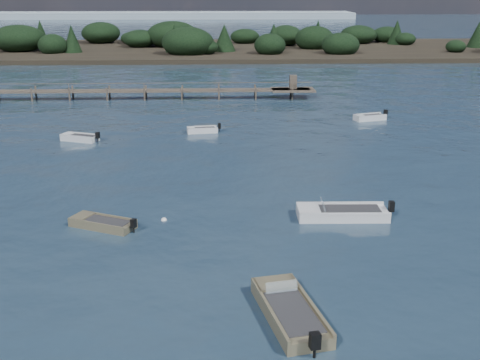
{
  "coord_description": "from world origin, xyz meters",
  "views": [
    {
      "loc": [
        -4.9,
        -21.78,
        12.61
      ],
      "look_at": [
        -3.51,
        14.0,
        1.0
      ],
      "focal_mm": 45.0,
      "sensor_mm": 36.0,
      "label": 1
    }
  ],
  "objects_px": {
    "tender_far_grey_b": "(370,118)",
    "tender_far_white": "(202,131)",
    "dinghy_mid_grey": "(103,225)",
    "dinghy_mid_white_a": "(342,215)",
    "dinghy_near_olive": "(290,314)",
    "jetty": "(71,91)",
    "tender_far_grey": "(80,139)"
  },
  "relations": [
    {
      "from": "dinghy_near_olive",
      "to": "tender_far_white",
      "type": "xyz_separation_m",
      "value": [
        -4.12,
        31.88,
        -0.03
      ]
    },
    {
      "from": "jetty",
      "to": "dinghy_mid_grey",
      "type": "bearing_deg",
      "value": -74.91
    },
    {
      "from": "tender_far_grey",
      "to": "tender_far_white",
      "type": "bearing_deg",
      "value": 14.0
    },
    {
      "from": "tender_far_grey_b",
      "to": "jetty",
      "type": "height_order",
      "value": "jetty"
    },
    {
      "from": "dinghy_mid_grey",
      "to": "tender_far_white",
      "type": "relative_size",
      "value": 1.26
    },
    {
      "from": "tender_far_grey_b",
      "to": "tender_far_white",
      "type": "distance_m",
      "value": 16.99
    },
    {
      "from": "dinghy_mid_grey",
      "to": "dinghy_mid_white_a",
      "type": "distance_m",
      "value": 13.41
    },
    {
      "from": "dinghy_near_olive",
      "to": "dinghy_mid_grey",
      "type": "xyz_separation_m",
      "value": [
        -9.12,
        9.8,
        -0.04
      ]
    },
    {
      "from": "dinghy_near_olive",
      "to": "tender_far_grey",
      "type": "xyz_separation_m",
      "value": [
        -14.51,
        29.29,
        -0.02
      ]
    },
    {
      "from": "dinghy_near_olive",
      "to": "dinghy_mid_grey",
      "type": "bearing_deg",
      "value": 132.93
    },
    {
      "from": "dinghy_near_olive",
      "to": "tender_far_grey_b",
      "type": "xyz_separation_m",
      "value": [
        12.22,
        36.5,
        -0.0
      ]
    },
    {
      "from": "dinghy_near_olive",
      "to": "jetty",
      "type": "height_order",
      "value": "jetty"
    },
    {
      "from": "tender_far_white",
      "to": "jetty",
      "type": "xyz_separation_m",
      "value": [
        -15.51,
        16.91,
        0.84
      ]
    },
    {
      "from": "tender_far_white",
      "to": "tender_far_grey",
      "type": "xyz_separation_m",
      "value": [
        -10.38,
        -2.59,
        0.01
      ]
    },
    {
      "from": "dinghy_mid_grey",
      "to": "dinghy_mid_white_a",
      "type": "relative_size",
      "value": 0.71
    },
    {
      "from": "tender_far_grey",
      "to": "dinghy_mid_grey",
      "type": "bearing_deg",
      "value": -74.55
    },
    {
      "from": "dinghy_mid_white_a",
      "to": "jetty",
      "type": "height_order",
      "value": "jetty"
    },
    {
      "from": "tender_far_grey_b",
      "to": "tender_far_grey",
      "type": "height_order",
      "value": "tender_far_grey_b"
    },
    {
      "from": "dinghy_mid_white_a",
      "to": "jetty",
      "type": "xyz_separation_m",
      "value": [
        -23.89,
        38.06,
        0.82
      ]
    },
    {
      "from": "tender_far_white",
      "to": "tender_far_grey_b",
      "type": "bearing_deg",
      "value": 15.79
    },
    {
      "from": "dinghy_near_olive",
      "to": "tender_far_grey_b",
      "type": "distance_m",
      "value": 38.5
    },
    {
      "from": "jetty",
      "to": "tender_far_grey",
      "type": "bearing_deg",
      "value": -75.27
    },
    {
      "from": "tender_far_grey",
      "to": "dinghy_mid_white_a",
      "type": "xyz_separation_m",
      "value": [
        18.76,
        -18.57,
        0.01
      ]
    },
    {
      "from": "tender_far_white",
      "to": "dinghy_mid_white_a",
      "type": "xyz_separation_m",
      "value": [
        8.38,
        -21.16,
        0.02
      ]
    },
    {
      "from": "dinghy_near_olive",
      "to": "tender_far_grey",
      "type": "relative_size",
      "value": 1.57
    },
    {
      "from": "dinghy_mid_grey",
      "to": "jetty",
      "type": "distance_m",
      "value": 40.39
    },
    {
      "from": "tender_far_grey_b",
      "to": "tender_far_white",
      "type": "xyz_separation_m",
      "value": [
        -16.34,
        -4.62,
        -0.02
      ]
    },
    {
      "from": "dinghy_near_olive",
      "to": "jetty",
      "type": "xyz_separation_m",
      "value": [
        -19.63,
        48.79,
        0.81
      ]
    },
    {
      "from": "tender_far_white",
      "to": "dinghy_near_olive",
      "type": "bearing_deg",
      "value": -82.63
    },
    {
      "from": "tender_far_white",
      "to": "tender_far_grey",
      "type": "bearing_deg",
      "value": -166.0
    },
    {
      "from": "dinghy_near_olive",
      "to": "jetty",
      "type": "distance_m",
      "value": 52.59
    },
    {
      "from": "tender_far_grey",
      "to": "dinghy_mid_white_a",
      "type": "distance_m",
      "value": 26.4
    }
  ]
}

